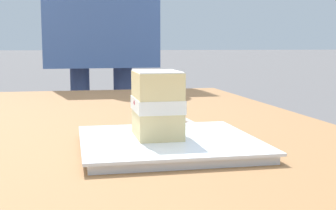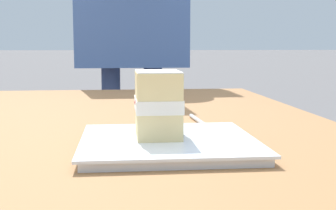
{
  "view_description": "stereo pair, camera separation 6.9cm",
  "coord_description": "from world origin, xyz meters",
  "views": [
    {
      "loc": [
        0.79,
        0.03,
        0.92
      ],
      "look_at": [
        0.12,
        0.17,
        0.83
      ],
      "focal_mm": 49.81,
      "sensor_mm": 36.0,
      "label": 1
    },
    {
      "loc": [
        0.8,
        0.1,
        0.92
      ],
      "look_at": [
        0.12,
        0.17,
        0.83
      ],
      "focal_mm": 49.81,
      "sensor_mm": 36.0,
      "label": 2
    }
  ],
  "objects": [
    {
      "name": "patio_table",
      "position": [
        0.0,
        0.0,
        0.68
      ],
      "size": [
        1.63,
        1.06,
        0.76
      ],
      "color": "olive",
      "rests_on": "ground"
    },
    {
      "name": "dessert_plate",
      "position": [
        0.12,
        0.17,
        0.77
      ],
      "size": [
        0.26,
        0.26,
        0.02
      ],
      "color": "white",
      "rests_on": "patio_table"
    },
    {
      "name": "cake_slice",
      "position": [
        0.1,
        0.16,
        0.83
      ],
      "size": [
        0.1,
        0.07,
        0.1
      ],
      "color": "#EAD18C",
      "rests_on": "dessert_plate"
    },
    {
      "name": "dessert_fork",
      "position": [
        -0.08,
        0.26,
        0.77
      ],
      "size": [
        0.17,
        0.03,
        0.01
      ],
      "color": "silver",
      "rests_on": "patio_table"
    },
    {
      "name": "diner_person",
      "position": [
        -1.11,
        0.15,
        1.09
      ],
      "size": [
        0.59,
        0.45,
        1.64
      ],
      "color": "navy",
      "rests_on": "ground"
    }
  ]
}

